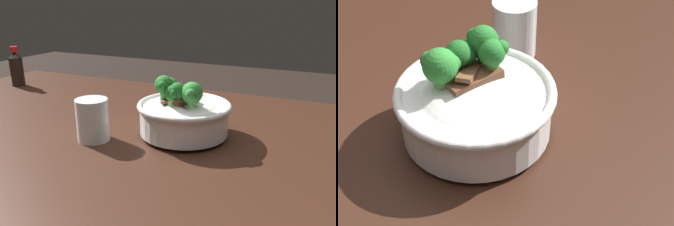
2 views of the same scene
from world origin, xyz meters
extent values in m
cube|color=#381E14|center=(0.00, 0.00, 0.74)|extent=(1.51, 1.04, 0.04)
cube|color=#381E14|center=(0.68, -0.44, 0.36)|extent=(0.07, 0.07, 0.72)
cylinder|color=white|center=(-0.12, -0.12, 0.77)|extent=(0.10, 0.10, 0.01)
cylinder|color=white|center=(-0.12, -0.12, 0.80)|extent=(0.19, 0.19, 0.06)
torus|color=white|center=(-0.12, -0.12, 0.83)|extent=(0.21, 0.21, 0.01)
ellipsoid|color=white|center=(-0.12, -0.12, 0.82)|extent=(0.17, 0.17, 0.06)
cube|color=brown|center=(-0.12, -0.08, 0.84)|extent=(0.06, 0.03, 0.02)
cube|color=brown|center=(-0.11, -0.11, 0.85)|extent=(0.08, 0.03, 0.01)
cube|color=brown|center=(-0.11, -0.10, 0.85)|extent=(0.07, 0.05, 0.02)
cube|color=brown|center=(-0.12, -0.10, 0.85)|extent=(0.05, 0.05, 0.02)
cylinder|color=#7AB256|center=(-0.12, -0.08, 0.85)|extent=(0.01, 0.01, 0.02)
sphere|color=#1E6023|center=(-0.12, -0.08, 0.87)|extent=(0.03, 0.03, 0.03)
sphere|color=#1E6023|center=(-0.10, -0.08, 0.87)|extent=(0.02, 0.02, 0.02)
sphere|color=#1E6023|center=(-0.12, -0.08, 0.87)|extent=(0.02, 0.02, 0.02)
cylinder|color=#6BA84C|center=(-0.09, -0.11, 0.85)|extent=(0.02, 0.02, 0.03)
sphere|color=#237028|center=(-0.09, -0.11, 0.87)|extent=(0.03, 0.03, 0.03)
sphere|color=#237028|center=(-0.07, -0.12, 0.88)|extent=(0.02, 0.02, 0.02)
sphere|color=#237028|center=(-0.09, -0.10, 0.87)|extent=(0.02, 0.02, 0.02)
cylinder|color=#5B9947|center=(-0.08, -0.09, 0.85)|extent=(0.02, 0.02, 0.03)
sphere|color=#237028|center=(-0.08, -0.09, 0.88)|extent=(0.04, 0.04, 0.04)
sphere|color=#237028|center=(-0.07, -0.09, 0.88)|extent=(0.02, 0.02, 0.02)
sphere|color=#237028|center=(-0.08, -0.08, 0.88)|extent=(0.02, 0.02, 0.02)
cylinder|color=#7AB256|center=(-0.10, -0.08, 0.85)|extent=(0.02, 0.02, 0.02)
sphere|color=#1E6023|center=(-0.10, -0.08, 0.87)|extent=(0.03, 0.03, 0.03)
sphere|color=#1E6023|center=(-0.09, -0.09, 0.87)|extent=(0.02, 0.02, 0.02)
sphere|color=#1E6023|center=(-0.11, -0.07, 0.87)|extent=(0.02, 0.02, 0.02)
cylinder|color=#7AB256|center=(-0.15, -0.09, 0.85)|extent=(0.02, 0.02, 0.02)
sphere|color=#2D8433|center=(-0.15, -0.09, 0.87)|extent=(0.04, 0.04, 0.04)
sphere|color=#2D8433|center=(-0.13, -0.09, 0.87)|extent=(0.02, 0.02, 0.02)
sphere|color=#2D8433|center=(-0.15, -0.07, 0.87)|extent=(0.02, 0.02, 0.02)
cylinder|color=white|center=(0.05, -0.01, 0.76)|extent=(0.07, 0.07, 0.00)
cylinder|color=white|center=(0.05, -0.01, 0.81)|extent=(0.07, 0.07, 0.09)
cylinder|color=olive|center=(0.05, -0.01, 0.78)|extent=(0.06, 0.06, 0.04)
cylinder|color=black|center=(0.59, -0.29, 0.81)|extent=(0.04, 0.04, 0.10)
cone|color=black|center=(0.59, -0.29, 0.87)|extent=(0.04, 0.04, 0.02)
cylinder|color=red|center=(0.59, -0.29, 0.89)|extent=(0.02, 0.02, 0.02)
camera|label=1|loc=(-0.38, 0.51, 1.05)|focal=35.17mm
camera|label=2|loc=(-0.44, -0.52, 1.24)|focal=55.85mm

